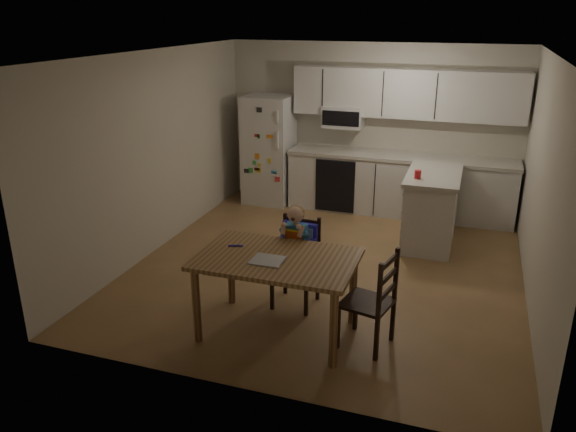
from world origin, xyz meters
The scene contains 10 objects.
room centered at (0.00, 0.48, 1.25)m, with size 4.52×5.01×2.51m.
refrigerator centered at (-1.55, 2.15, 0.85)m, with size 0.72×0.70×1.70m, color silver.
kitchen_run centered at (0.50, 2.24, 0.88)m, with size 3.37×0.62×2.15m.
kitchen_island centered at (1.09, 1.20, 0.48)m, with size 0.68×1.30×0.96m.
red_cup centered at (0.91, 0.88, 1.01)m, with size 0.08×0.08×0.10m, color red.
dining_table centered at (-0.09, -1.58, 0.68)m, with size 1.47×0.95×0.79m.
napkin centered at (-0.14, -1.68, 0.80)m, with size 0.29×0.25×0.01m, color #B3B3B8.
toddler_spoon centered at (-0.56, -1.47, 0.80)m, with size 0.02×0.02×0.12m, color #3328CE.
chair_booster centered at (-0.08, -0.96, 0.66)m, with size 0.43×0.43×1.10m.
chair_side centered at (0.86, -1.55, 0.54)m, with size 0.50×0.50×0.95m.
Camera 1 is at (1.52, -6.04, 2.94)m, focal length 35.00 mm.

